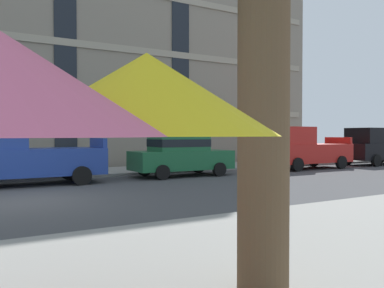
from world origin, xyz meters
The scene contains 5 objects.
ground_plane centered at (0.00, 0.00, 0.00)m, with size 120.00×120.00×0.00m, color #424244.
pickup_blue_midblock centered at (0.57, 3.70, 1.03)m, with size 5.10×2.12×2.20m.
sedan_green centered at (6.91, 3.70, 0.95)m, with size 4.40×1.98×1.78m.
pickup_red centered at (14.21, 3.70, 1.03)m, with size 5.10×2.12×2.20m.
pickup_black centered at (20.29, 3.70, 1.03)m, with size 5.10×2.12×2.20m.
Camera 1 is at (-1.35, -11.43, 1.78)m, focal length 37.40 mm.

